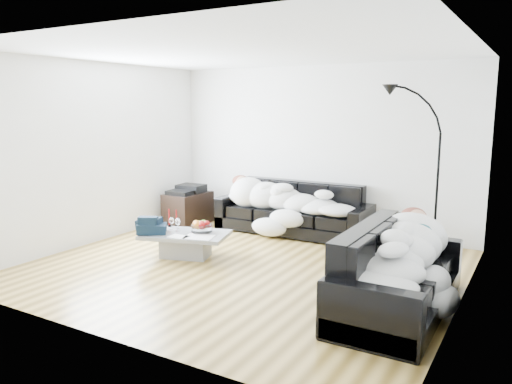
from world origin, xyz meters
The scene contains 24 objects.
ground centered at (0.00, 0.00, 0.00)m, with size 5.00×5.00×0.00m, color brown.
wall_back centered at (0.00, 2.25, 1.30)m, with size 5.00×0.02×2.60m, color silver.
wall_left centered at (-2.50, 0.00, 1.30)m, with size 0.02×4.50×2.60m, color silver.
wall_right centered at (2.50, 0.00, 1.30)m, with size 0.02×4.50×2.60m, color silver.
ceiling centered at (0.00, 0.00, 2.60)m, with size 5.00×5.00×0.00m, color white.
sofa_back centered at (-0.22, 1.81, 0.39)m, with size 2.41×0.83×0.79m, color black.
sofa_right centered at (2.00, -0.37, 0.41)m, with size 2.02×0.86×0.82m, color black.
sleeper_back centered at (-0.22, 1.76, 0.62)m, with size 2.04×0.70×0.41m, color white, non-canonical shape.
sleeper_right centered at (2.00, -0.37, 0.63)m, with size 1.73×0.73×0.42m, color white, non-canonical shape.
teal_cushion centered at (1.94, 0.25, 0.72)m, with size 0.36×0.30×0.20m, color #0B4850.
coffee_table centered at (-0.89, -0.03, 0.16)m, with size 1.11×0.65×0.32m, color #939699.
fruit_bowl centered at (-0.72, 0.11, 0.41)m, with size 0.28×0.28×0.17m, color white.
wine_glass_a centered at (-1.11, 0.10, 0.40)m, with size 0.06×0.06×0.15m, color white.
wine_glass_b centered at (-1.16, 0.03, 0.41)m, with size 0.07×0.07×0.16m, color white.
wine_glass_c centered at (-1.03, -0.01, 0.41)m, with size 0.07×0.07×0.17m, color white.
candle_left centered at (-1.30, 0.14, 0.45)m, with size 0.05×0.05×0.25m, color maroon.
candle_right centered at (-1.25, 0.24, 0.43)m, with size 0.04×0.04×0.22m, color maroon.
newspaper_a centered at (-0.60, -0.12, 0.33)m, with size 0.37×0.28×0.01m, color silver.
newspaper_b centered at (-0.83, -0.23, 0.33)m, with size 0.25×0.18×0.01m, color silver.
navy_jacket centered at (-1.31, -0.25, 0.50)m, with size 0.40×0.33×0.20m, color black, non-canonical shape.
shoes centered at (1.53, -0.31, 0.05)m, with size 0.48×0.35×0.11m, color #472311, non-canonical shape.
av_cabinet centered at (-2.04, 1.51, 0.26)m, with size 0.53×0.77×0.53m, color black.
stereo centered at (-2.04, 1.51, 0.59)m, with size 0.44×0.34×0.13m, color black.
floor_lamp centered at (1.92, 1.76, 1.00)m, with size 0.73×0.29×1.99m, color black, non-canonical shape.
Camera 1 is at (3.13, -5.07, 1.97)m, focal length 35.00 mm.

